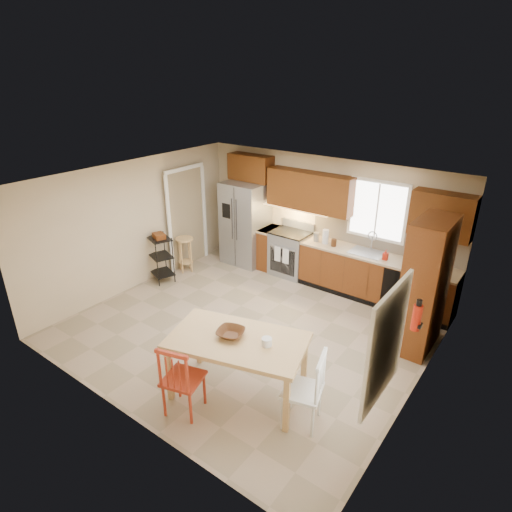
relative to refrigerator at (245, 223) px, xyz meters
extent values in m
plane|color=gray|center=(1.70, -2.12, -0.91)|extent=(5.50, 5.50, 0.00)
cube|color=silver|center=(1.70, -2.12, 1.59)|extent=(5.50, 5.00, 0.02)
cube|color=#CCB793|center=(1.70, 0.38, 0.34)|extent=(5.50, 0.02, 2.50)
cube|color=#CCB793|center=(1.70, -4.62, 0.34)|extent=(5.50, 0.02, 2.50)
cube|color=#CCB793|center=(-1.05, -2.12, 0.34)|extent=(0.02, 5.00, 2.50)
cube|color=#CCB793|center=(4.45, -2.12, 0.34)|extent=(0.02, 5.00, 2.50)
cube|color=gray|center=(0.00, 0.00, 0.00)|extent=(0.92, 0.75, 1.82)
cube|color=gray|center=(1.15, 0.06, -0.45)|extent=(0.76, 0.63, 0.92)
cube|color=#623212|center=(0.60, 0.08, -0.46)|extent=(0.30, 0.60, 0.90)
cube|color=#623212|center=(2.99, 0.08, -0.46)|extent=(2.92, 0.60, 0.90)
cube|color=black|center=(3.55, -0.22, -0.46)|extent=(0.60, 0.02, 0.78)
cube|color=beige|center=(2.99, 0.36, 0.27)|extent=(2.92, 0.03, 0.55)
cube|color=#5F350F|center=(0.00, 0.20, 1.19)|extent=(1.00, 0.35, 0.55)
cube|color=#5F350F|center=(1.45, 0.20, 0.92)|extent=(1.80, 0.35, 0.75)
cube|color=#5F350F|center=(3.95, 0.20, 0.92)|extent=(1.00, 0.35, 0.75)
cube|color=white|center=(2.80, 0.35, 0.74)|extent=(1.12, 0.04, 1.12)
cube|color=gray|center=(2.80, 0.08, -0.05)|extent=(0.62, 0.46, 0.16)
cube|color=#FFBF66|center=(1.15, 0.17, 0.52)|extent=(1.60, 0.30, 0.01)
imported|color=#AB1C0B|center=(3.18, -0.02, 0.09)|extent=(0.09, 0.09, 0.19)
cylinder|color=silver|center=(1.95, 0.03, 0.13)|extent=(0.12, 0.12, 0.28)
cylinder|color=gray|center=(1.75, 0.03, 0.08)|extent=(0.11, 0.11, 0.18)
cylinder|color=#472913|center=(2.15, 0.00, 0.06)|extent=(0.10, 0.10, 0.14)
cube|color=#623212|center=(4.13, -0.93, 0.14)|extent=(0.50, 0.95, 2.10)
cylinder|color=#AB1C0B|center=(4.33, -1.98, 0.19)|extent=(0.12, 0.12, 0.36)
cube|color=white|center=(4.38, -3.27, 0.54)|extent=(0.04, 1.02, 1.32)
cube|color=#8C7A59|center=(-0.97, -0.82, 0.14)|extent=(0.04, 0.95, 2.10)
imported|color=#472913|center=(2.45, -3.46, -0.05)|extent=(0.44, 0.44, 0.09)
cylinder|color=silver|center=(2.94, -3.35, -0.01)|extent=(0.18, 0.18, 0.17)
camera|label=1|loc=(5.47, -6.98, 3.13)|focal=30.00mm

